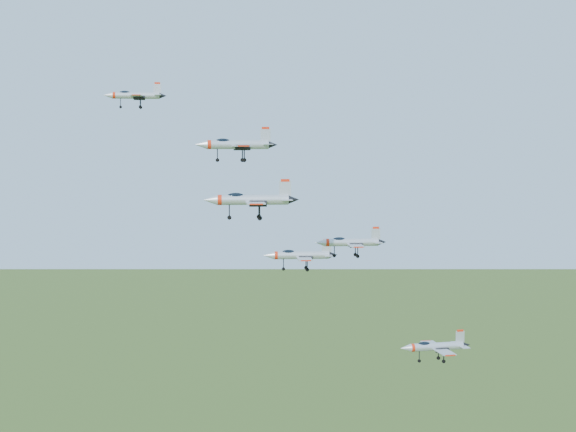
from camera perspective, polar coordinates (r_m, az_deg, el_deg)
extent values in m
cylinder|color=#B6BCC4|center=(140.84, -10.75, 8.42)|extent=(7.95, 1.64, 1.14)
cone|color=#B6BCC4|center=(141.13, -12.69, 8.38)|extent=(1.65, 1.24, 1.14)
cone|color=black|center=(140.72, -8.87, 8.45)|extent=(1.29, 1.05, 0.97)
ellipsoid|color=black|center=(140.97, -11.54, 8.58)|extent=(1.98, 0.94, 0.72)
cube|color=#B6BCC4|center=(138.37, -10.72, 8.40)|extent=(2.26, 3.98, 0.12)
cube|color=#B6BCC4|center=(143.27, -10.63, 8.26)|extent=(2.26, 3.98, 0.12)
cube|color=#B6BCC4|center=(140.82, -9.28, 8.92)|extent=(1.32, 0.19, 1.84)
cube|color=red|center=(140.90, -9.28, 9.31)|extent=(0.97, 0.18, 0.31)
cylinder|color=#B6BCC4|center=(127.66, -3.59, 5.09)|extent=(9.79, 1.63, 1.41)
cone|color=#B6BCC4|center=(127.09, -6.22, 5.07)|extent=(1.98, 1.45, 1.41)
cone|color=black|center=(128.46, -1.08, 5.09)|extent=(1.54, 1.23, 1.20)
ellipsoid|color=black|center=(127.40, -4.66, 5.32)|extent=(2.41, 1.07, 0.89)
cube|color=#B6BCC4|center=(124.67, -3.32, 4.98)|extent=(2.60, 4.83, 0.15)
cube|color=#B6BCC4|center=(130.70, -3.65, 4.95)|extent=(2.60, 4.83, 0.15)
cube|color=#B6BCC4|center=(128.30, -1.61, 5.74)|extent=(1.63, 0.17, 2.28)
cube|color=red|center=(128.34, -1.61, 6.28)|extent=(1.20, 0.18, 0.38)
cylinder|color=#B6BCC4|center=(114.09, -2.51, 1.16)|extent=(10.21, 2.69, 1.46)
cone|color=#B6BCC4|center=(114.02, -5.55, 1.14)|extent=(2.19, 1.70, 1.46)
cone|color=black|center=(114.46, 0.42, 1.17)|extent=(1.71, 1.42, 1.24)
ellipsoid|color=black|center=(113.99, -3.75, 1.43)|extent=(2.58, 1.35, 0.93)
cube|color=#B6BCC4|center=(110.98, -2.33, 0.93)|extent=(3.17, 5.22, 0.16)
cube|color=#B6BCC4|center=(117.25, -2.46, 1.11)|extent=(3.17, 5.22, 0.16)
cube|color=#B6BCC4|center=(114.29, -0.20, 1.93)|extent=(1.69, 0.34, 2.36)
cube|color=red|center=(114.24, -0.20, 2.55)|extent=(1.25, 0.31, 0.39)
cylinder|color=#B6BCC4|center=(144.13, 0.98, -2.80)|extent=(9.99, 2.72, 1.43)
cone|color=#B6BCC4|center=(143.72, -1.38, -2.82)|extent=(2.15, 1.68, 1.43)
cone|color=black|center=(144.76, 3.24, -2.77)|extent=(1.69, 1.41, 1.21)
ellipsoid|color=black|center=(143.87, 0.02, -2.60)|extent=(2.53, 1.34, 0.91)
cube|color=#B6BCC4|center=(141.15, 1.19, -3.06)|extent=(3.14, 5.13, 0.15)
cube|color=#B6BCC4|center=(147.23, 0.96, -2.76)|extent=(3.14, 5.13, 0.15)
cube|color=#B6BCC4|center=(144.43, 2.77, -2.20)|extent=(1.65, 0.35, 2.31)
cube|color=red|center=(144.30, 2.77, -1.72)|extent=(1.22, 0.31, 0.38)
cylinder|color=#B6BCC4|center=(129.29, 4.57, -1.88)|extent=(8.65, 2.15, 1.24)
cone|color=#B6BCC4|center=(128.48, 2.31, -1.91)|extent=(1.84, 1.41, 1.24)
cone|color=black|center=(130.24, 6.71, -1.85)|extent=(1.44, 1.19, 1.05)
ellipsoid|color=black|center=(128.89, 3.65, -1.68)|extent=(2.18, 1.11, 0.78)
cube|color=#B6BCC4|center=(126.74, 4.86, -2.11)|extent=(2.63, 4.40, 0.13)
cube|color=#B6BCC4|center=(131.95, 4.44, -1.86)|extent=(2.63, 4.40, 0.13)
cube|color=#B6BCC4|center=(129.90, 6.26, -1.29)|extent=(1.43, 0.27, 2.00)
cube|color=red|center=(129.80, 6.27, -0.83)|extent=(1.05, 0.25, 0.33)
cylinder|color=#B6BCC4|center=(145.09, 10.52, -9.11)|extent=(9.66, 1.45, 1.39)
cone|color=#B6BCC4|center=(143.01, 8.35, -9.28)|extent=(1.94, 1.41, 1.39)
cone|color=black|center=(147.28, 12.55, -8.94)|extent=(1.51, 1.19, 1.19)
ellipsoid|color=black|center=(144.10, 9.65, -8.98)|extent=(2.37, 1.02, 0.88)
cube|color=#B6BCC4|center=(142.55, 11.07, -9.47)|extent=(2.49, 4.73, 0.15)
cube|color=#B6BCC4|center=(147.93, 10.15, -8.95)|extent=(2.49, 4.73, 0.15)
cube|color=#B6BCC4|center=(146.48, 12.14, -8.42)|extent=(1.61, 0.14, 2.25)
cube|color=red|center=(146.23, 12.15, -7.97)|extent=(1.18, 0.16, 0.38)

